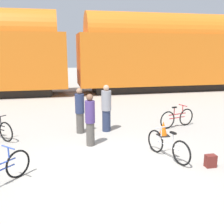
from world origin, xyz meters
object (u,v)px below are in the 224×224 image
Objects in this scene: bicycle_maroon at (177,118)px; person_in_purple at (90,120)px; freight_train at (72,51)px; person_in_navy at (80,111)px; backpack at (211,161)px; person_in_grey at (106,108)px; bicycle_silver at (168,146)px; traffic_cone at (163,129)px.

person_in_purple reaches higher than bicycle_maroon.
person_in_purple is (-0.19, -10.67, -2.10)m from freight_train.
backpack is (3.14, -3.72, -0.69)m from person_in_navy.
person_in_grey is 1.05× the size of person_in_purple.
bicycle_silver is 0.96× the size of person_in_grey.
bicycle_silver is at bearing -109.66° from traffic_cone.
bicycle_maroon is 3.75m from backpack.
person_in_navy is 3.12× the size of traffic_cone.
backpack is at bearing -102.12° from bicycle_maroon.
person_in_navy reaches higher than bicycle_silver.
bicycle_maroon reaches higher than backpack.
person_in_grey reaches higher than backpack.
bicycle_maroon is 0.92× the size of person_in_grey.
person_in_purple is at bearing -171.34° from traffic_cone.
freight_train is at bearing 103.93° from traffic_cone.
person_in_navy is at bearing -65.16° from person_in_grey.
bicycle_maroon is 3.01× the size of traffic_cone.
freight_train reaches higher than person_in_purple.
freight_train is 10.30m from bicycle_maroon.
freight_train is at bearing 120.28° from person_in_navy.
person_in_grey reaches higher than person_in_navy.
person_in_navy is 4.92m from backpack.
freight_train is 10.91m from traffic_cone.
person_in_navy is (-2.25, 2.92, 0.49)m from bicycle_silver.
person_in_navy is at bearing 161.26° from traffic_cone.
bicycle_maroon reaches higher than bicycle_silver.
freight_train reaches higher than person_in_grey.
person_in_purple is (0.20, -1.41, 0.01)m from person_in_navy.
traffic_cone is (-0.99, -0.93, -0.12)m from bicycle_maroon.
traffic_cone is at bearing 26.66° from person_in_purple.
freight_train is at bearing -152.35° from person_in_grey.
bicycle_silver is at bearing 138.10° from backpack.
backpack is (2.75, -12.98, -2.80)m from freight_train.
person_in_purple is at bearing 141.85° from backpack.
freight_train is at bearing 106.97° from person_in_purple.
freight_train is at bearing 98.66° from bicycle_silver.
person_in_purple is at bearing -5.79° from person_in_grey.
freight_train is 16.31× the size of person_in_navy.
person_in_navy is (-0.39, -9.26, -2.11)m from freight_train.
person_in_grey is (0.62, -9.24, -2.07)m from freight_train.
bicycle_maroon is 1.37m from traffic_cone.
person_in_grey reaches higher than traffic_cone.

